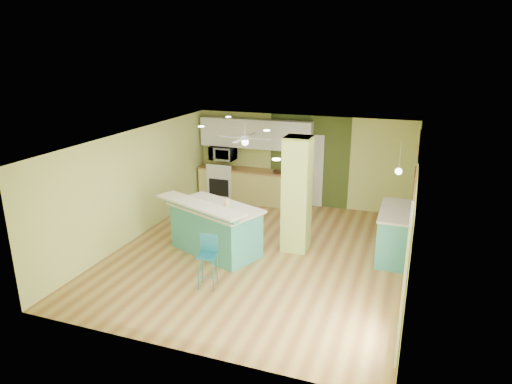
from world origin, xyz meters
TOP-DOWN VIEW (x-y plane):
  - floor at (0.00, 0.00)m, footprint 6.00×7.00m
  - ceiling at (0.00, 0.00)m, footprint 6.00×7.00m
  - wall_back at (0.00, 3.50)m, footprint 6.00×0.01m
  - wall_front at (0.00, -3.50)m, footprint 6.00×0.01m
  - wall_left at (-3.00, 0.00)m, footprint 0.01×7.00m
  - wall_right at (3.00, 0.00)m, footprint 0.01×7.00m
  - wood_panel at (2.99, 0.60)m, footprint 0.02×3.40m
  - olive_accent at (0.20, 3.49)m, footprint 2.20×0.02m
  - interior_door at (0.20, 3.46)m, footprint 0.82×0.05m
  - french_door at (2.97, -2.30)m, footprint 0.04×1.08m
  - column at (0.65, 0.50)m, footprint 0.55×0.55m
  - kitchen_run at (-1.30, 3.20)m, footprint 3.25×0.63m
  - stove at (-2.25, 3.19)m, footprint 0.76×0.66m
  - upper_cabinets at (-1.30, 3.32)m, footprint 3.20×0.34m
  - microwave at (-2.25, 3.20)m, footprint 0.70×0.48m
  - ceiling_fan at (-1.10, 2.00)m, footprint 1.41×1.41m
  - pendant_lamp at (2.65, 0.75)m, footprint 0.14×0.14m
  - wall_decor at (2.96, 0.80)m, footprint 0.03×0.90m
  - peninsula at (-0.93, -0.25)m, footprint 2.42×1.91m
  - bar_stool at (-0.44, -1.61)m, footprint 0.38×0.38m
  - side_counter at (2.70, 0.84)m, footprint 0.68×1.61m
  - fruit_bowl at (-0.56, 3.11)m, footprint 0.35×0.35m
  - canister at (-0.66, -0.21)m, footprint 0.14×0.14m

SIDE VIEW (x-z plane):
  - floor at x=0.00m, z-range -0.01..0.00m
  - stove at x=-2.25m, z-range -0.08..1.00m
  - kitchen_run at x=-1.30m, z-range 0.00..0.94m
  - side_counter at x=2.70m, z-range 0.00..1.04m
  - peninsula at x=-0.93m, z-range -0.05..1.16m
  - bar_stool at x=-0.44m, z-range 0.17..1.17m
  - fruit_bowl at x=-0.56m, z-range 0.94..1.01m
  - interior_door at x=0.20m, z-range 0.00..2.00m
  - french_door at x=2.97m, z-range 0.00..2.10m
  - canister at x=-0.66m, z-range 1.05..1.23m
  - wall_back at x=0.00m, z-range 0.00..2.50m
  - wall_front at x=0.00m, z-range 0.00..2.50m
  - wall_left at x=-3.00m, z-range 0.00..2.50m
  - wall_right at x=3.00m, z-range 0.00..2.50m
  - wood_panel at x=2.99m, z-range 0.00..2.50m
  - olive_accent at x=0.20m, z-range 0.00..2.50m
  - column at x=0.65m, z-range 0.00..2.50m
  - microwave at x=-2.25m, z-range 1.16..1.55m
  - wall_decor at x=2.96m, z-range 1.20..1.90m
  - pendant_lamp at x=2.65m, z-range 1.54..2.23m
  - upper_cabinets at x=-1.30m, z-range 1.55..2.35m
  - ceiling_fan at x=-1.10m, z-range 1.77..2.38m
  - ceiling at x=0.00m, z-range 2.50..2.51m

